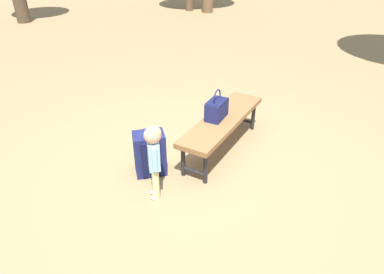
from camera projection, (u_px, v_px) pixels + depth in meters
name	position (u px, v px, depth m)	size (l,w,h in m)	color
ground_plane	(189.00, 172.00, 4.03)	(40.00, 40.00, 0.00)	#8C704C
park_bench	(223.00, 122.00, 4.25)	(1.62, 0.48, 0.45)	brown
handbag	(217.00, 109.00, 4.16)	(0.32, 0.18, 0.37)	#191E4C
child_standing	(154.00, 152.00, 3.38)	(0.19, 0.18, 0.83)	#CCCC8C
backpack_large	(150.00, 151.00, 3.90)	(0.41, 0.42, 0.57)	#191E4C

